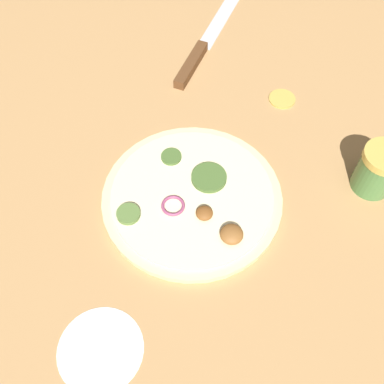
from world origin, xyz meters
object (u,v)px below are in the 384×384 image
object	(u,v)px
loose_cap	(282,98)
knife	(199,52)
spice_jar	(378,170)
pizza	(192,197)

from	to	relation	value
loose_cap	knife	bearing A→B (deg)	-137.58
loose_cap	spice_jar	bearing A→B (deg)	23.86
spice_jar	loose_cap	bearing A→B (deg)	-156.14
pizza	loose_cap	xyz separation A→B (m)	(-0.19, 0.19, -0.00)
pizza	knife	size ratio (longest dim) A/B	0.94
knife	loose_cap	xyz separation A→B (m)	(0.14, 0.13, -0.00)
pizza	knife	bearing A→B (deg)	169.15
spice_jar	loose_cap	size ratio (longest dim) A/B	1.63
pizza	knife	world-z (taller)	pizza
knife	loose_cap	world-z (taller)	knife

